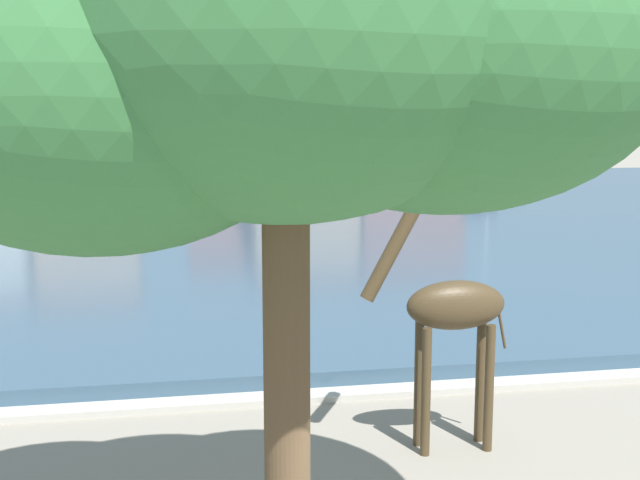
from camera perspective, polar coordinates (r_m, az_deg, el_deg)
The scene contains 9 objects.
harbor_water at distance 37.30m, azimuth -6.46°, elevation 1.54°, with size 86.10×45.70×0.40m, color #334C60.
quay_edge_coping at distance 14.91m, azimuth -0.41°, elevation -10.88°, with size 86.10×0.50×0.12m, color #ADA89E.
giraffe_statue at distance 12.39m, azimuth 8.93°, elevation -4.92°, with size 2.45×0.58×4.27m.
sailboat_black at distance 48.05m, azimuth 11.69°, elevation 3.66°, with size 3.43×6.16×8.99m.
shade_tree at distance 7.01m, azimuth -2.82°, elevation 13.37°, with size 6.94×4.53×7.47m.
townhouse_tall_gabled at distance 65.45m, azimuth -16.22°, elevation 9.17°, with size 7.80×6.30×10.89m.
townhouse_narrow_midrow at distance 65.77m, azimuth -7.06°, elevation 8.45°, with size 5.45×5.18×8.56m.
townhouse_corner_house at distance 63.66m, azimuth -1.12°, elevation 8.74°, with size 8.54×6.85×9.13m.
townhouse_wide_warehouse at distance 65.33m, azimuth 5.87°, elevation 8.67°, with size 8.15×7.76×9.03m.
Camera 1 is at (-2.37, -6.20, 5.20)m, focal length 45.64 mm.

